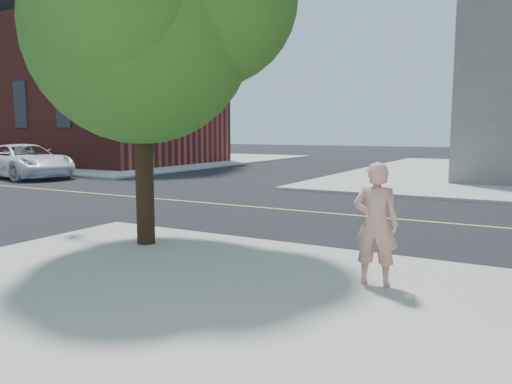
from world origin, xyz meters
The scene contains 10 objects.
ground centered at (0.00, 0.00, 0.00)m, with size 140.00×140.00×0.00m, color black.
road_ew centered at (0.00, 4.50, 0.01)m, with size 140.00×9.00×0.01m, color black.
road_ns centered at (-5.50, 0.00, 0.01)m, with size 9.00×140.00×0.01m, color black.
sidewalk_nw centered at (-23.00, 21.50, 0.06)m, with size 26.00×25.00×0.12m, color #ACABA1.
church centered at (-20.00, 18.00, 7.18)m, with size 15.20×12.00×14.40m.
office_block centered at (-32.00, 21.98, 9.12)m, with size 12.00×14.08×18.00m.
man_on_phone centered at (6.17, -1.96, 1.05)m, with size 0.68×0.44×1.85m, color #D7998E.
street_tree centered at (1.42, -1.47, 4.90)m, with size 5.58×5.08×7.41m.
signal_pole centered at (-1.42, -0.67, 3.51)m, with size 3.68×0.42×4.15m.
car_a centered at (-14.73, 7.46, 0.87)m, with size 2.89×6.27×1.74m, color white.
Camera 1 is at (8.13, -9.17, 2.42)m, focal length 34.88 mm.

